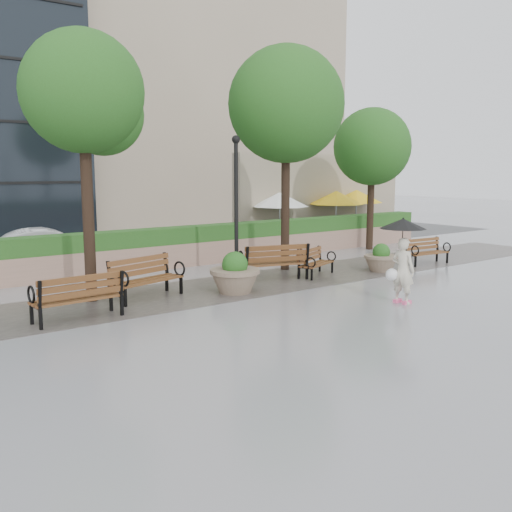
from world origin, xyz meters
TOP-DOWN VIEW (x-y plane):
  - ground at (0.00, 0.00)m, footprint 100.00×100.00m
  - cobble_strip at (0.00, 3.00)m, footprint 28.00×3.20m
  - hedge_wall at (0.00, 7.00)m, footprint 24.00×0.80m
  - cafe_wall at (9.50, 10.00)m, footprint 10.00×0.60m
  - cafe_hedge at (9.00, 7.80)m, footprint 8.00×0.50m
  - asphalt_street at (0.00, 11.00)m, footprint 40.00×7.00m
  - bldg_stone at (10.00, 23.00)m, footprint 18.00×10.00m
  - bench_0 at (-5.27, 2.01)m, footprint 1.98×0.89m
  - bench_1 at (-3.11, 3.05)m, footprint 2.10×1.27m
  - bench_2 at (1.07, 3.06)m, footprint 2.16×1.33m
  - bench_3 at (2.53, 2.80)m, footprint 1.68×1.16m
  - bench_4 at (7.14, 2.11)m, footprint 1.73×0.82m
  - planter_left at (-0.90, 2.26)m, footprint 1.35×1.35m
  - planter_right at (4.79, 2.13)m, footprint 1.10×1.10m
  - lamppost at (0.12, 3.65)m, footprint 0.28×0.28m
  - tree_0 at (-4.20, 3.72)m, footprint 3.10×2.94m
  - tree_1 at (2.65, 4.34)m, footprint 3.76×3.71m
  - tree_2 at (8.61, 6.02)m, footprint 3.27×3.14m
  - patio_umb_white at (6.22, 9.14)m, footprint 2.50×2.50m
  - patio_umb_yellow_a at (9.39, 8.89)m, footprint 2.50×2.50m
  - patio_umb_yellow_b at (11.10, 9.25)m, footprint 2.50×2.50m
  - car_right at (-3.45, 10.07)m, footprint 3.98×1.82m
  - pedestrian at (1.75, -1.17)m, footprint 1.14×1.14m

SIDE VIEW (x-z plane):
  - ground at x=0.00m, z-range 0.00..0.00m
  - asphalt_street at x=0.00m, z-range 0.00..0.00m
  - cobble_strip at x=0.00m, z-range 0.00..0.01m
  - bench_3 at x=2.53m, z-range -0.17..0.67m
  - bench_4 at x=7.14m, z-range -0.18..0.72m
  - bench_0 at x=-5.27m, z-range -0.21..0.83m
  - bench_1 at x=-3.11m, z-range -0.21..0.84m
  - bench_2 at x=1.07m, z-range -0.22..0.87m
  - planter_right at x=4.79m, z-range -0.10..0.82m
  - planter_left at x=-0.90m, z-range -0.12..1.01m
  - cafe_hedge at x=9.00m, z-range 0.00..0.90m
  - car_right at x=-3.45m, z-range 0.00..1.27m
  - hedge_wall at x=0.00m, z-range -0.01..1.34m
  - pedestrian at x=1.75m, z-range 0.23..2.33m
  - lamppost at x=0.12m, z-range -0.25..4.02m
  - patio_umb_white at x=6.22m, z-range 0.84..3.14m
  - patio_umb_yellow_a at x=9.39m, z-range 0.84..3.14m
  - patio_umb_yellow_b at x=11.10m, z-range 0.84..3.14m
  - cafe_wall at x=9.50m, z-range 0.00..4.00m
  - tree_2 at x=8.61m, z-range 1.21..6.99m
  - tree_0 at x=-4.20m, z-range 1.68..8.29m
  - tree_1 at x=2.65m, z-range 1.60..8.80m
  - bldg_stone at x=10.00m, z-range 0.00..20.00m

